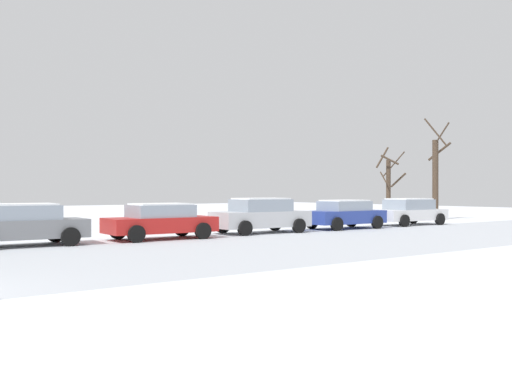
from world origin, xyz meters
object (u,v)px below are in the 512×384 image
parked_car_silver (261,215)px  parked_car_blue (345,214)px  parked_car_gray (22,224)px  parked_car_white (409,211)px  parked_car_red (161,221)px

parked_car_silver → parked_car_blue: bearing=-1.9°
parked_car_silver → parked_car_blue: 5.04m
parked_car_gray → parked_car_silver: bearing=-0.0°
parked_car_blue → parked_car_white: size_ratio=0.93×
parked_car_white → parked_car_blue: bearing=-179.2°
parked_car_red → parked_car_blue: (10.08, 0.07, 0.02)m
parked_car_silver → parked_car_white: parked_car_silver is taller
parked_car_silver → parked_car_gray: bearing=180.0°
parked_car_white → parked_car_red: bearing=-179.5°
parked_car_silver → parked_car_blue: size_ratio=1.07×
parked_car_red → parked_car_white: bearing=0.5°
parked_car_red → parked_car_white: 15.12m
parked_car_red → parked_car_blue: 10.08m
parked_car_gray → parked_car_silver: parked_car_silver is taller
parked_car_gray → parked_car_red: parked_car_gray is taller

